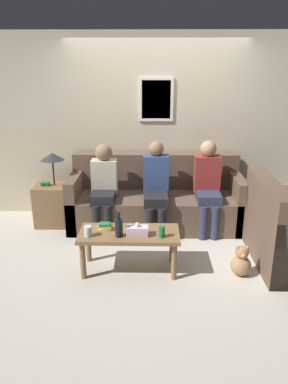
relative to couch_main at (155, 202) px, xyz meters
The scene contains 14 objects.
ground_plane 0.62m from the couch_main, 90.00° to the right, with size 16.00×16.00×0.00m, color beige.
wall_back 1.07m from the couch_main, 90.00° to the left, with size 9.00×0.08×2.60m.
couch_main is the anchor object (origin of this frame).
coffee_table 1.31m from the couch_main, 103.31° to the right, with size 1.08×0.49×0.46m.
side_table_with_lamp 1.46m from the couch_main, behind, with size 0.44×0.44×1.03m.
wine_bottle 1.45m from the couch_main, 106.19° to the right, with size 0.08×0.08×0.28m.
drinking_glass 1.57m from the couch_main, 117.79° to the right, with size 0.08×0.08×0.11m.
book_stack 1.34m from the couch_main, 115.27° to the right, with size 0.17×0.12×0.08m.
soda_can 1.39m from the couch_main, 87.99° to the right, with size 0.07×0.07×0.12m.
tissue_box 1.37m from the couch_main, 98.81° to the right, with size 0.23×0.12×0.15m.
person_left 0.79m from the couch_main, 163.90° to the right, with size 0.34×0.57×1.17m.
person_middle 0.39m from the couch_main, 89.96° to the right, with size 0.34×0.65×1.21m.
person_right 0.79m from the couch_main, 14.37° to the right, with size 0.34×0.58×1.22m.
teddy_bear 1.64m from the couch_main, 56.19° to the right, with size 0.22×0.22×0.35m.
Camera 1 is at (-0.07, -4.41, 2.18)m, focal length 35.00 mm.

